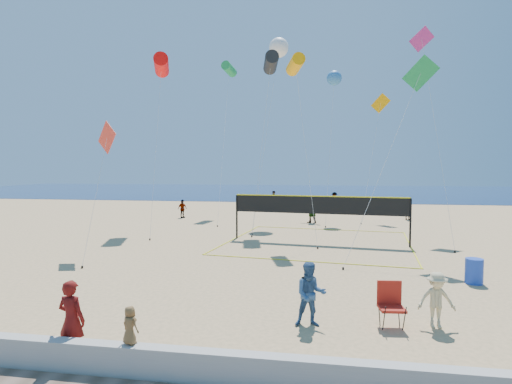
# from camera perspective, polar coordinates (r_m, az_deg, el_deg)

# --- Properties ---
(ground) EXTENTS (120.00, 120.00, 0.00)m
(ground) POSITION_cam_1_polar(r_m,az_deg,el_deg) (11.11, -5.00, -17.82)
(ground) COLOR tan
(ground) RESTS_ON ground
(ocean) EXTENTS (140.00, 50.00, 0.03)m
(ocean) POSITION_cam_1_polar(r_m,az_deg,el_deg) (72.20, 7.16, 0.14)
(ocean) COLOR navy
(ocean) RESTS_ON ground
(seawall) EXTENTS (32.00, 0.30, 0.60)m
(seawall) POSITION_cam_1_polar(r_m,az_deg,el_deg) (8.36, -10.50, -23.05)
(seawall) COLOR #ABABA6
(seawall) RESTS_ON ground
(woman) EXTENTS (0.66, 0.48, 1.70)m
(woman) POSITION_cam_1_polar(r_m,az_deg,el_deg) (9.56, -24.85, -16.29)
(woman) COLOR #610F0D
(woman) RESTS_ON ground
(toddler) EXTENTS (0.43, 0.35, 0.75)m
(toddler) POSITION_cam_1_polar(r_m,az_deg,el_deg) (8.52, -17.56, -17.69)
(toddler) COLOR brown
(toddler) RESTS_ON seawall
(bystander_a) EXTENTS (0.88, 0.72, 1.65)m
(bystander_a) POSITION_cam_1_polar(r_m,az_deg,el_deg) (10.55, 7.80, -14.26)
(bystander_a) COLOR #335681
(bystander_a) RESTS_ON ground
(bystander_b) EXTENTS (0.93, 0.55, 1.41)m
(bystander_b) POSITION_cam_1_polar(r_m,az_deg,el_deg) (11.37, 24.39, -13.86)
(bystander_b) COLOR #CCBA88
(bystander_b) RESTS_ON ground
(far_person_0) EXTENTS (0.77, 0.94, 1.49)m
(far_person_0) POSITION_cam_1_polar(r_m,az_deg,el_deg) (33.18, -10.49, -2.36)
(far_person_0) COLOR gray
(far_person_0) RESTS_ON ground
(far_person_1) EXTENTS (1.79, 1.41, 1.90)m
(far_person_1) POSITION_cam_1_polar(r_m,az_deg,el_deg) (29.77, 8.01, -2.59)
(far_person_1) COLOR gray
(far_person_1) RESTS_ON ground
(far_person_2) EXTENTS (0.72, 0.77, 1.77)m
(far_person_2) POSITION_cam_1_polar(r_m,az_deg,el_deg) (33.63, 20.87, -2.21)
(far_person_2) COLOR gray
(far_person_2) RESTS_ON ground
(far_person_3) EXTENTS (0.94, 0.81, 1.67)m
(far_person_3) POSITION_cam_1_polar(r_m,az_deg,el_deg) (42.20, 2.59, -0.98)
(far_person_3) COLOR gray
(far_person_3) RESTS_ON ground
(far_person_4) EXTENTS (0.87, 1.21, 1.70)m
(far_person_4) POSITION_cam_1_polar(r_m,az_deg,el_deg) (40.26, 11.14, -1.23)
(far_person_4) COLOR gray
(far_person_4) RESTS_ON ground
(camp_chair) EXTENTS (0.67, 0.80, 1.26)m
(camp_chair) POSITION_cam_1_polar(r_m,az_deg,el_deg) (11.03, 18.66, -14.59)
(camp_chair) COLOR #A11C12
(camp_chair) RESTS_ON ground
(trash_barrel) EXTENTS (0.66, 0.66, 0.88)m
(trash_barrel) POSITION_cam_1_polar(r_m,az_deg,el_deg) (16.11, 28.71, -9.88)
(trash_barrel) COLOR #1C40B7
(trash_barrel) RESTS_ON ground
(volleyball_net) EXTENTS (10.64, 10.51, 2.56)m
(volleyball_net) POSITION_cam_1_polar(r_m,az_deg,el_deg) (21.93, 8.92, -2.57)
(volleyball_net) COLOR black
(volleyball_net) RESTS_ON ground
(kite_0) EXTENTS (2.33, 6.78, 11.76)m
(kite_0) POSITION_cam_1_polar(r_m,az_deg,el_deg) (29.43, -13.36, 17.22)
(kite_0) COLOR #FF0C08
(kite_0) RESTS_ON ground
(kite_1) EXTENTS (1.33, 5.42, 11.75)m
(kite_1) POSITION_cam_1_polar(r_m,az_deg,el_deg) (28.23, 2.14, 17.96)
(kite_1) COLOR black
(kite_1) RESTS_ON ground
(kite_2) EXTENTS (1.98, 3.59, 10.29)m
(kite_2) POSITION_cam_1_polar(r_m,az_deg,el_deg) (23.42, 5.65, 17.64)
(kite_2) COLOR #F8A205
(kite_2) RESTS_ON ground
(kite_3) EXTENTS (1.39, 3.65, 6.29)m
(kite_3) POSITION_cam_1_polar(r_m,az_deg,el_deg) (20.28, -20.65, 6.59)
(kite_3) COLOR #F83C29
(kite_3) RESTS_ON ground
(kite_4) EXTENTS (4.54, 4.48, 9.35)m
(kite_4) POSITION_cam_1_polar(r_m,az_deg,el_deg) (20.77, 22.02, 14.33)
(kite_4) COLOR green
(kite_4) RESTS_ON ground
(kite_5) EXTENTS (1.64, 7.62, 13.18)m
(kite_5) POSITION_cam_1_polar(r_m,az_deg,el_deg) (28.80, 22.80, 18.19)
(kite_5) COLOR #D43081
(kite_5) RESTS_ON ground
(kite_6) EXTENTS (1.96, 9.13, 14.29)m
(kite_6) POSITION_cam_1_polar(r_m,az_deg,el_deg) (33.38, 3.27, 19.89)
(kite_6) COLOR white
(kite_6) RESTS_ON ground
(kite_7) EXTENTS (1.52, 6.46, 11.90)m
(kite_7) POSITION_cam_1_polar(r_m,az_deg,el_deg) (33.92, 11.10, 15.67)
(kite_7) COLOR #3174BC
(kite_7) RESTS_ON ground
(kite_8) EXTENTS (1.88, 10.49, 13.64)m
(kite_8) POSITION_cam_1_polar(r_m,az_deg,el_deg) (38.08, -3.86, 17.10)
(kite_8) COLOR green
(kite_8) RESTS_ON ground
(kite_9) EXTENTS (2.60, 4.72, 10.12)m
(kite_9) POSITION_cam_1_polar(r_m,az_deg,el_deg) (34.27, 17.23, 11.16)
(kite_9) COLOR #F8A205
(kite_9) RESTS_ON ground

